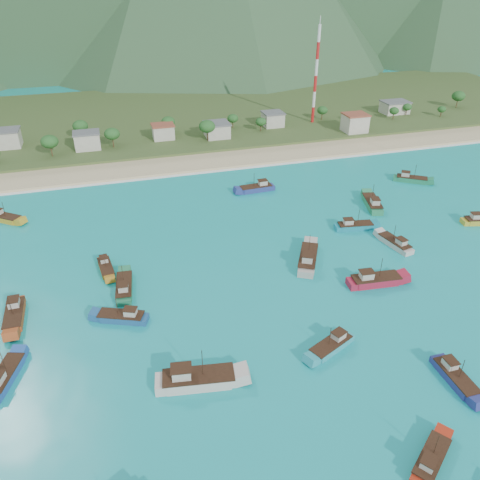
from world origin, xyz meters
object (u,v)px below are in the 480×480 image
object	(u,v)px
radio_tower	(316,76)
boat_0	(431,460)
boat_6	(308,259)
boat_11	(4,218)
boat_3	(395,244)
boat_19	(106,268)
boat_20	(411,179)
boat_15	(197,380)
boat_1	(257,189)
boat_18	(455,378)
boat_7	(375,281)
boat_9	(15,315)
boat_23	(354,226)
boat_13	(331,346)
boat_21	(5,377)
boat_24	(122,317)
boat_16	(372,204)
boat_4	(124,288)

from	to	relation	value
radio_tower	boat_0	world-z (taller)	radio_tower
boat_6	boat_11	xyz separation A→B (m)	(-70.94, 42.62, -0.24)
boat_3	boat_19	size ratio (longest dim) A/B	1.13
boat_20	boat_15	bearing A→B (deg)	-18.19
boat_19	radio_tower	bearing A→B (deg)	-142.53
boat_1	boat_18	size ratio (longest dim) A/B	1.12
boat_0	boat_7	size ratio (longest dim) A/B	0.77
boat_9	boat_15	xyz separation A→B (m)	(31.00, -26.54, 0.26)
boat_1	boat_23	size ratio (longest dim) A/B	1.06
boat_11	boat_15	xyz separation A→B (m)	(38.62, -71.46, 0.31)
boat_7	boat_18	bearing A→B (deg)	2.56
boat_13	boat_15	distance (m)	25.07
boat_3	boat_21	bearing A→B (deg)	-178.17
boat_0	boat_23	distance (m)	67.53
boat_0	boat_3	size ratio (longest dim) A/B	0.89
radio_tower	boat_6	world-z (taller)	radio_tower
boat_20	boat_24	xyz separation A→B (m)	(-93.92, -43.49, -0.07)
boat_23	boat_13	bearing A→B (deg)	-24.36
boat_0	boat_1	size ratio (longest dim) A/B	0.84
boat_11	boat_15	distance (m)	81.23
boat_1	boat_19	xyz separation A→B (m)	(-46.41, -31.73, -0.22)
boat_3	boat_19	world-z (taller)	boat_3
radio_tower	boat_0	bearing A→B (deg)	-107.95
boat_7	boat_9	bearing A→B (deg)	-92.04
boat_1	boat_11	xyz separation A→B (m)	(-71.95, 0.80, -0.06)
boat_0	boat_3	bearing A→B (deg)	116.62
boat_3	boat_15	xyz separation A→B (m)	(-56.07, -29.84, 0.36)
boat_11	boat_15	world-z (taller)	boat_15
boat_3	boat_7	xyz separation A→B (m)	(-13.16, -12.87, 0.20)
boat_6	boat_20	world-z (taller)	boat_6
boat_3	boat_9	distance (m)	87.13
boat_21	boat_19	bearing A→B (deg)	76.64
boat_18	boat_24	distance (m)	60.97
radio_tower	boat_21	bearing A→B (deg)	-132.37
boat_23	radio_tower	bearing A→B (deg)	171.88
radio_tower	boat_0	size ratio (longest dim) A/B	4.15
boat_7	boat_11	world-z (taller)	boat_7
boat_6	boat_19	bearing A→B (deg)	-164.10
boat_16	boat_15	bearing A→B (deg)	-125.27
boat_0	boat_19	xyz separation A→B (m)	(-41.41, 62.08, -0.06)
boat_9	boat_21	xyz separation A→B (m)	(0.32, -16.56, -0.09)
boat_15	boat_9	bearing A→B (deg)	-121.85
boat_4	boat_21	size ratio (longest dim) A/B	1.04
radio_tower	boat_20	bearing A→B (deg)	-84.94
boat_7	boat_15	xyz separation A→B (m)	(-42.91, -16.97, 0.16)
boat_0	boat_6	distance (m)	52.14
boat_6	boat_18	bearing A→B (deg)	-48.63
boat_15	boat_0	bearing A→B (deg)	59.47
boat_18	boat_23	world-z (taller)	boat_23
radio_tower	boat_15	distance (m)	151.34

